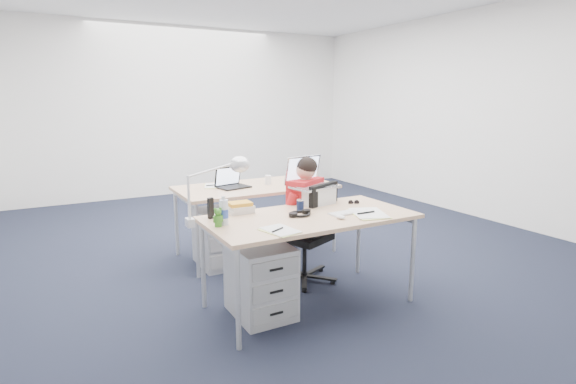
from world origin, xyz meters
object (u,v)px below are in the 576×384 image
(water_bottle, at_px, (224,210))
(drawer_pedestal_far, at_px, (219,237))
(can_koozie, at_px, (300,205))
(cordless_phone, at_px, (211,208))
(desk_lamp, at_px, (209,190))
(seated_person, at_px, (293,218))
(drawer_pedestal_near, at_px, (260,280))
(headphones, at_px, (300,213))
(sunglasses, at_px, (354,202))
(bear_figurine, at_px, (218,217))
(computer_mouse, at_px, (341,217))
(book_stack, at_px, (240,207))
(office_chair, at_px, (307,253))
(dark_laptop, at_px, (234,177))
(desk_far, at_px, (256,190))
(wireless_keyboard, at_px, (345,213))
(desk_near, at_px, (310,221))
(far_cup, at_px, (268,180))
(silver_laptop, at_px, (315,181))

(water_bottle, bearing_deg, drawer_pedestal_far, 72.18)
(can_koozie, relative_size, cordless_phone, 0.60)
(water_bottle, xyz_separation_m, desk_lamp, (-0.08, 0.07, 0.14))
(seated_person, bearing_deg, drawer_pedestal_near, -166.34)
(headphones, relative_size, sunglasses, 2.20)
(seated_person, relative_size, drawer_pedestal_far, 2.01)
(water_bottle, bearing_deg, bear_figurine, -153.50)
(drawer_pedestal_near, height_order, headphones, headphones)
(drawer_pedestal_near, bearing_deg, computer_mouse, -22.23)
(water_bottle, xyz_separation_m, book_stack, (0.23, 0.26, -0.06))
(desk_lamp, bearing_deg, can_koozie, 20.23)
(computer_mouse, bearing_deg, drawer_pedestal_far, 93.47)
(desk_lamp, bearing_deg, office_chair, 34.31)
(seated_person, distance_m, book_stack, 0.68)
(computer_mouse, bearing_deg, book_stack, 122.44)
(drawer_pedestal_near, relative_size, dark_laptop, 1.83)
(desk_far, distance_m, water_bottle, 1.48)
(wireless_keyboard, xyz_separation_m, headphones, (-0.33, 0.13, 0.01))
(bear_figurine, bearing_deg, office_chair, 30.86)
(cordless_phone, bearing_deg, seated_person, -0.94)
(drawer_pedestal_far, bearing_deg, drawer_pedestal_near, -94.91)
(desk_lamp, bearing_deg, drawer_pedestal_far, 86.10)
(computer_mouse, distance_m, headphones, 0.32)
(desk_near, bearing_deg, wireless_keyboard, -18.11)
(office_chair, bearing_deg, seated_person, 89.44)
(drawer_pedestal_far, relative_size, headphones, 2.59)
(bear_figurine, height_order, desk_lamp, desk_lamp)
(desk_far, bearing_deg, drawer_pedestal_near, -113.68)
(sunglasses, bearing_deg, water_bottle, -152.27)
(can_koozie, distance_m, far_cup, 1.18)
(seated_person, bearing_deg, book_stack, 171.75)
(office_chair, height_order, headphones, office_chair)
(office_chair, xyz_separation_m, seated_person, (-0.06, 0.15, 0.29))
(computer_mouse, distance_m, book_stack, 0.79)
(water_bottle, height_order, book_stack, water_bottle)
(office_chair, bearing_deg, drawer_pedestal_far, 102.44)
(headphones, bearing_deg, far_cup, 59.26)
(drawer_pedestal_near, distance_m, computer_mouse, 0.76)
(desk_near, xyz_separation_m, dark_laptop, (-0.10, 1.30, 0.16))
(office_chair, bearing_deg, sunglasses, -63.16)
(office_chair, height_order, water_bottle, water_bottle)
(desk_near, height_order, desk_lamp, desk_lamp)
(seated_person, bearing_deg, water_bottle, -178.60)
(silver_laptop, xyz_separation_m, cordless_phone, (-0.94, -0.05, -0.12))
(bear_figurine, bearing_deg, dark_laptop, 73.43)
(computer_mouse, distance_m, far_cup, 1.51)
(seated_person, relative_size, cordless_phone, 6.99)
(desk_far, xyz_separation_m, drawer_pedestal_near, (-0.56, -1.27, -0.41))
(office_chair, distance_m, seated_person, 0.33)
(desk_near, relative_size, office_chair, 1.76)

